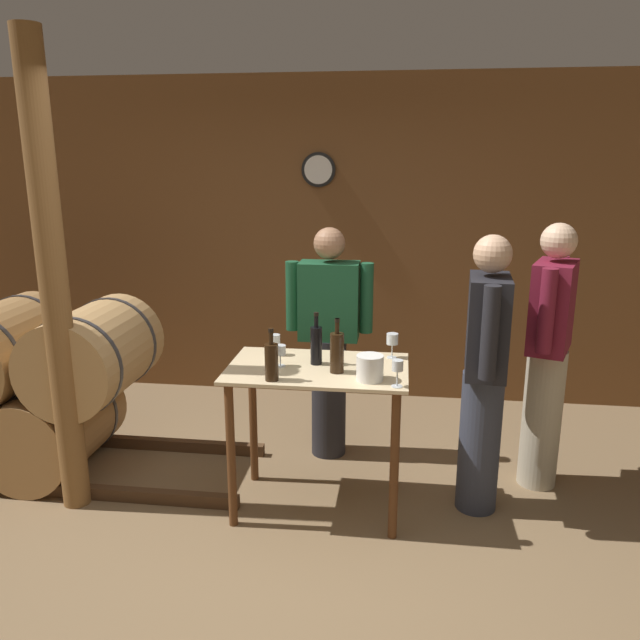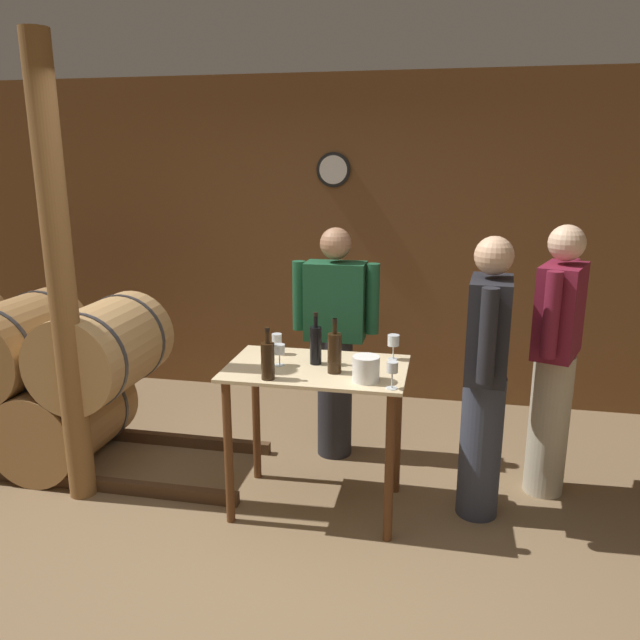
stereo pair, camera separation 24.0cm
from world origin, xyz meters
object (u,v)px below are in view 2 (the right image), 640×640
(wooden_post, at_px, (61,282))
(wine_glass_far_side, at_px, (392,369))
(wine_glass_near_right, at_px, (393,341))
(person_visitor_bearded, at_px, (555,357))
(ice_bucket, at_px, (366,369))
(person_visitor_with_scarf, at_px, (486,375))
(wine_bottle_far_left, at_px, (268,360))
(wine_glass_near_center, at_px, (279,350))
(wine_glass_near_left, at_px, (277,339))
(wine_bottle_center, at_px, (335,352))
(wine_bottle_left, at_px, (316,344))
(person_host, at_px, (335,339))

(wooden_post, height_order, wine_glass_far_side, wooden_post)
(wine_glass_near_right, relative_size, person_visitor_bearded, 0.09)
(wine_glass_far_side, bearing_deg, ice_bucket, 150.74)
(wine_glass_far_side, distance_m, person_visitor_with_scarf, 0.63)
(wine_bottle_far_left, distance_m, person_visitor_with_scarf, 1.22)
(wine_bottle_far_left, xyz_separation_m, wine_glass_near_center, (0.00, 0.23, -0.02))
(wooden_post, distance_m, wine_glass_near_left, 1.28)
(wooden_post, distance_m, wine_bottle_center, 1.62)
(wine_glass_far_side, bearing_deg, wine_bottle_center, 151.22)
(wooden_post, distance_m, wine_glass_near_right, 1.95)
(person_visitor_with_scarf, bearing_deg, wooden_post, -173.57)
(wine_bottle_far_left, bearing_deg, wine_bottle_center, 27.36)
(wine_glass_far_side, bearing_deg, wooden_post, 176.91)
(wine_bottle_far_left, xyz_separation_m, wine_bottle_left, (0.20, 0.30, 0.01))
(wine_bottle_left, height_order, wine_bottle_center, wine_bottle_center)
(wine_bottle_far_left, distance_m, wine_glass_near_right, 0.79)
(wine_glass_near_right, height_order, person_visitor_with_scarf, person_visitor_with_scarf)
(wine_glass_near_right, relative_size, ice_bucket, 1.03)
(wooden_post, distance_m, person_host, 1.76)
(wine_bottle_center, bearing_deg, wine_glass_near_right, 44.93)
(wine_bottle_left, bearing_deg, wine_glass_far_side, -33.66)
(person_host, bearing_deg, wine_glass_far_side, -64.11)
(person_visitor_bearded, bearing_deg, wine_bottle_far_left, -155.84)
(person_visitor_with_scarf, bearing_deg, wine_bottle_center, -166.99)
(wine_bottle_far_left, xyz_separation_m, person_visitor_bearded, (1.58, 0.71, -0.11))
(wooden_post, distance_m, wine_bottle_left, 1.50)
(wine_bottle_far_left, bearing_deg, person_visitor_with_scarf, 17.39)
(wooden_post, relative_size, wine_glass_near_right, 18.00)
(ice_bucket, relative_size, person_host, 0.09)
(wine_glass_near_right, distance_m, wine_glass_far_side, 0.48)
(person_visitor_with_scarf, bearing_deg, wine_glass_near_left, 176.74)
(person_visitor_with_scarf, bearing_deg, person_visitor_bearded, 39.37)
(wine_bottle_left, xyz_separation_m, wine_bottle_center, (0.13, -0.13, -0.00))
(wooden_post, distance_m, wine_glass_near_center, 1.31)
(wine_glass_far_side, relative_size, person_host, 0.09)
(wine_bottle_center, height_order, person_host, person_host)
(person_host, bearing_deg, wine_bottle_left, -89.67)
(wooden_post, xyz_separation_m, wine_glass_near_center, (1.25, 0.14, -0.37))
(wine_glass_near_right, xyz_separation_m, wine_glass_far_side, (0.04, -0.48, -0.00))
(wine_glass_far_side, distance_m, person_visitor_bearded, 1.17)
(person_visitor_with_scarf, xyz_separation_m, person_visitor_bearded, (0.42, 0.35, 0.02))
(wine_bottle_center, xyz_separation_m, wine_glass_near_left, (-0.40, 0.26, -0.03))
(wine_bottle_far_left, relative_size, wine_glass_near_left, 2.26)
(wine_bottle_left, xyz_separation_m, wine_glass_near_left, (-0.27, 0.13, -0.03))
(wine_glass_near_center, xyz_separation_m, person_host, (0.19, 0.73, -0.13))
(wine_glass_near_right, bearing_deg, wine_bottle_far_left, -143.34)
(person_host, relative_size, person_visitor_bearded, 0.96)
(wine_bottle_center, height_order, person_visitor_bearded, person_visitor_bearded)
(wine_bottle_center, relative_size, ice_bucket, 2.12)
(person_host, xyz_separation_m, person_visitor_with_scarf, (0.96, -0.60, 0.02))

